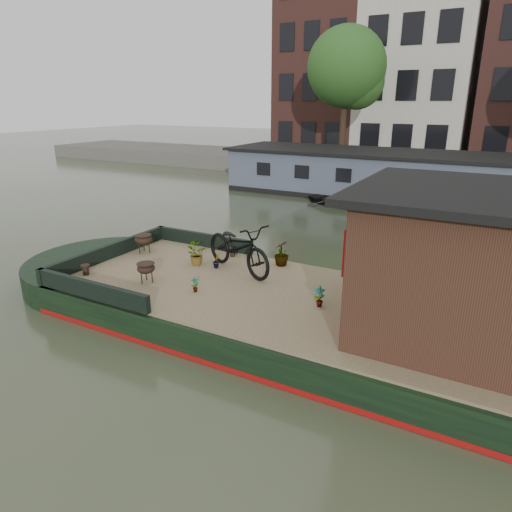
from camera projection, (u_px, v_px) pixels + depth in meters
The scene contains 20 objects.
ground at pixel (340, 339), 8.73m from camera, with size 120.00×120.00×0.00m, color #24301E.
houseboat_hull at pixel (278, 311), 9.25m from camera, with size 14.01×4.02×0.60m.
houseboat_deck at pixel (342, 309), 8.53m from camera, with size 11.80×3.80×0.05m, color #897855.
bow_bulwark at pixel (136, 257), 10.78m from camera, with size 3.00×4.00×0.35m.
cabin at pixel (481, 266), 7.13m from camera, with size 4.00×3.50×2.42m.
bicycle at pixel (238, 247), 10.21m from camera, with size 0.76×2.17×1.14m, color black.
potted_plant_a at pixel (319, 297), 8.52m from camera, with size 0.22×0.15×0.41m, color #983F2B.
potted_plant_b at pixel (216, 261), 10.54m from camera, with size 0.19×0.15×0.34m, color maroon.
potted_plant_c at pixel (195, 254), 10.72m from camera, with size 0.46×0.40×0.51m, color #B03C33.
potted_plant_d at pixel (281, 253), 10.65m from camera, with size 0.33×0.33×0.59m, color maroon.
potted_plant_e at pixel (195, 285), 9.20m from camera, with size 0.16×0.11×0.31m, color #A65A30.
brazier_front at pixel (146, 273), 9.68m from camera, with size 0.40×0.40×0.43m, color black, non-canonical shape.
brazier_rear at pixel (144, 244), 11.57m from camera, with size 0.43×0.43×0.47m, color black, non-canonical shape.
bollard_port at pixel (233, 252), 11.32m from camera, with size 0.19×0.19×0.22m, color black.
bollard_stbd at pixel (86, 270), 10.13m from camera, with size 0.20×0.20×0.23m, color black.
dinghy at pixel (344, 198), 19.60m from camera, with size 2.31×3.23×0.67m, color black.
far_houseboat at pixel (446, 181), 20.03m from camera, with size 20.40×4.40×2.11m.
quay at pixel (460, 173), 25.59m from camera, with size 60.00×6.00×0.90m, color #47443F.
townhouse_row at pixel (492, 41), 28.91m from camera, with size 27.25×8.00×16.50m.
tree_left at pixel (349, 71), 25.53m from camera, with size 4.40×4.40×7.40m.
Camera 1 is at (2.32, -7.56, 4.34)m, focal length 32.00 mm.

